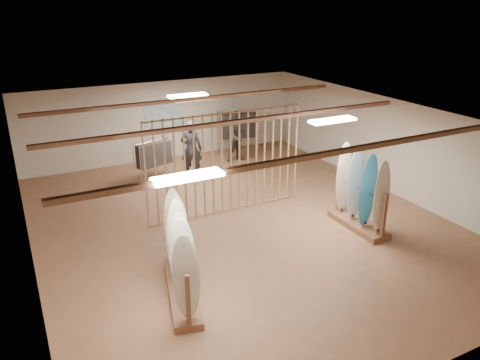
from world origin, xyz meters
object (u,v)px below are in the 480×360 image
clothing_rack_a (154,154)px  clothing_rack_b (238,125)px  rack_left (181,265)px  shopper_b (239,133)px  rack_right (360,202)px  shopper_a (191,145)px

clothing_rack_a → clothing_rack_b: size_ratio=0.84×
rack_left → shopper_b: bearing=69.3°
rack_left → clothing_rack_a: bearing=91.2°
rack_left → clothing_rack_b: (5.15, 7.70, 0.38)m
rack_right → shopper_b: 6.07m
rack_left → clothing_rack_a: rack_left is taller
rack_right → clothing_rack_b: (0.11, 7.01, 0.34)m
rack_right → shopper_a: size_ratio=0.98×
clothing_rack_b → shopper_b: (-0.46, -0.96, 0.00)m
shopper_b → rack_right: bearing=-90.4°
rack_left → shopper_a: bearing=80.7°
rack_left → shopper_a: shopper_a is taller
rack_right → clothing_rack_b: rack_right is taller
clothing_rack_a → clothing_rack_b: (3.70, 1.39, 0.17)m
rack_right → clothing_rack_b: 7.02m
clothing_rack_b → shopper_a: bearing=-132.5°
rack_left → clothing_rack_b: rack_left is taller
clothing_rack_a → shopper_b: bearing=-9.4°
rack_right → shopper_a: (-2.42, 5.35, 0.36)m
rack_left → clothing_rack_a: 6.48m
clothing_rack_a → clothing_rack_b: clothing_rack_b is taller
clothing_rack_a → rack_right: bearing=-74.3°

